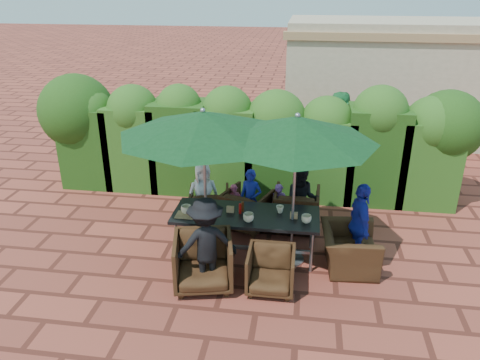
# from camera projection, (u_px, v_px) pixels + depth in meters

# --- Properties ---
(ground) EXTENTS (80.00, 80.00, 0.00)m
(ground) POSITION_uv_depth(u_px,v_px,m) (234.00, 247.00, 7.98)
(ground) COLOR brown
(ground) RESTS_ON ground
(dining_table) EXTENTS (2.34, 0.90, 0.75)m
(dining_table) POSITION_uv_depth(u_px,v_px,m) (246.00, 218.00, 7.52)
(dining_table) COLOR black
(dining_table) RESTS_ON ground
(umbrella_left) EXTENTS (2.63, 2.63, 2.46)m
(umbrella_left) POSITION_uv_depth(u_px,v_px,m) (203.00, 124.00, 7.01)
(umbrella_left) COLOR gray
(umbrella_left) RESTS_ON ground
(umbrella_right) EXTENTS (2.40, 2.40, 2.46)m
(umbrella_right) POSITION_uv_depth(u_px,v_px,m) (297.00, 130.00, 6.75)
(umbrella_right) COLOR gray
(umbrella_right) RESTS_ON ground
(chair_far_left) EXTENTS (0.83, 0.79, 0.74)m
(chair_far_left) POSITION_uv_depth(u_px,v_px,m) (209.00, 204.00, 8.68)
(chair_far_left) COLOR black
(chair_far_left) RESTS_ON ground
(chair_far_mid) EXTENTS (0.97, 0.95, 0.79)m
(chair_far_mid) POSITION_uv_depth(u_px,v_px,m) (247.00, 207.00, 8.50)
(chair_far_mid) COLOR black
(chair_far_mid) RESTS_ON ground
(chair_far_right) EXTENTS (0.82, 0.77, 0.82)m
(chair_far_right) POSITION_uv_depth(u_px,v_px,m) (296.00, 207.00, 8.49)
(chair_far_right) COLOR black
(chair_far_right) RESTS_ON ground
(chair_near_left) EXTENTS (1.00, 0.95, 0.87)m
(chair_near_left) POSITION_uv_depth(u_px,v_px,m) (203.00, 259.00, 6.85)
(chair_near_left) COLOR black
(chair_near_left) RESTS_ON ground
(chair_near_right) EXTENTS (0.69, 0.64, 0.70)m
(chair_near_right) POSITION_uv_depth(u_px,v_px,m) (271.00, 268.00, 6.78)
(chair_near_right) COLOR black
(chair_near_right) RESTS_ON ground
(chair_end_right) EXTENTS (0.70, 1.02, 0.86)m
(chair_end_right) POSITION_uv_depth(u_px,v_px,m) (350.00, 243.00, 7.29)
(chair_end_right) COLOR black
(chair_end_right) RESTS_ON ground
(adult_far_left) EXTENTS (0.68, 0.55, 1.20)m
(adult_far_left) POSITION_uv_depth(u_px,v_px,m) (203.00, 194.00, 8.53)
(adult_far_left) COLOR white
(adult_far_left) RESTS_ON ground
(adult_far_mid) EXTENTS (0.46, 0.40, 1.13)m
(adult_far_mid) POSITION_uv_depth(u_px,v_px,m) (251.00, 199.00, 8.41)
(adult_far_mid) COLOR #1D26A0
(adult_far_mid) RESTS_ON ground
(adult_far_right) EXTENTS (0.61, 0.39, 1.25)m
(adult_far_right) POSITION_uv_depth(u_px,v_px,m) (302.00, 201.00, 8.22)
(adult_far_right) COLOR black
(adult_far_right) RESTS_ON ground
(adult_near_left) EXTENTS (1.00, 0.74, 1.42)m
(adult_near_left) POSITION_uv_depth(u_px,v_px,m) (206.00, 244.00, 6.72)
(adult_near_left) COLOR black
(adult_near_left) RESTS_ON ground
(adult_end_right) EXTENTS (0.53, 0.86, 1.37)m
(adult_end_right) POSITION_uv_depth(u_px,v_px,m) (360.00, 225.00, 7.30)
(adult_end_right) COLOR #1D26A0
(adult_end_right) RESTS_ON ground
(child_left) EXTENTS (0.32, 0.28, 0.78)m
(child_left) POSITION_uv_depth(u_px,v_px,m) (234.00, 204.00, 8.62)
(child_left) COLOR #D1496B
(child_left) RESTS_ON ground
(child_right) EXTENTS (0.35, 0.31, 0.85)m
(child_right) POSITION_uv_depth(u_px,v_px,m) (279.00, 206.00, 8.46)
(child_right) COLOR #9452B2
(child_right) RESTS_ON ground
(pedestrian_a) EXTENTS (1.69, 1.56, 1.82)m
(pedestrian_a) POSITION_uv_depth(u_px,v_px,m) (339.00, 129.00, 11.20)
(pedestrian_a) COLOR #227D3C
(pedestrian_a) RESTS_ON ground
(pedestrian_b) EXTENTS (0.96, 0.69, 1.82)m
(pedestrian_b) POSITION_uv_depth(u_px,v_px,m) (368.00, 127.00, 11.33)
(pedestrian_b) COLOR #D1496B
(pedestrian_b) RESTS_ON ground
(pedestrian_c) EXTENTS (0.94, 1.06, 1.53)m
(pedestrian_c) POSITION_uv_depth(u_px,v_px,m) (396.00, 137.00, 11.06)
(pedestrian_c) COLOR gray
(pedestrian_c) RESTS_ON ground
(cup_a) EXTENTS (0.17, 0.17, 0.14)m
(cup_a) POSITION_uv_depth(u_px,v_px,m) (186.00, 209.00, 7.48)
(cup_a) COLOR beige
(cup_a) RESTS_ON dining_table
(cup_b) EXTENTS (0.13, 0.13, 0.12)m
(cup_b) POSITION_uv_depth(u_px,v_px,m) (206.00, 205.00, 7.65)
(cup_b) COLOR beige
(cup_b) RESTS_ON dining_table
(cup_c) EXTENTS (0.17, 0.17, 0.14)m
(cup_c) POSITION_uv_depth(u_px,v_px,m) (248.00, 217.00, 7.23)
(cup_c) COLOR beige
(cup_c) RESTS_ON dining_table
(cup_d) EXTENTS (0.13, 0.13, 0.12)m
(cup_d) POSITION_uv_depth(u_px,v_px,m) (280.00, 209.00, 7.51)
(cup_d) COLOR beige
(cup_d) RESTS_ON dining_table
(cup_e) EXTENTS (0.16, 0.16, 0.13)m
(cup_e) POSITION_uv_depth(u_px,v_px,m) (306.00, 219.00, 7.20)
(cup_e) COLOR beige
(cup_e) RESTS_ON dining_table
(ketchup_bottle) EXTENTS (0.04, 0.04, 0.17)m
(ketchup_bottle) POSITION_uv_depth(u_px,v_px,m) (240.00, 209.00, 7.48)
(ketchup_bottle) COLOR #B20C0A
(ketchup_bottle) RESTS_ON dining_table
(sauce_bottle) EXTENTS (0.04, 0.04, 0.17)m
(sauce_bottle) POSITION_uv_depth(u_px,v_px,m) (243.00, 207.00, 7.54)
(sauce_bottle) COLOR #4C230C
(sauce_bottle) RESTS_ON dining_table
(serving_tray) EXTENTS (0.35, 0.25, 0.02)m
(serving_tray) POSITION_uv_depth(u_px,v_px,m) (187.00, 215.00, 7.43)
(serving_tray) COLOR olive
(serving_tray) RESTS_ON dining_table
(number_block_left) EXTENTS (0.12, 0.06, 0.10)m
(number_block_left) POSITION_uv_depth(u_px,v_px,m) (230.00, 209.00, 7.53)
(number_block_left) COLOR tan
(number_block_left) RESTS_ON dining_table
(number_block_right) EXTENTS (0.12, 0.06, 0.10)m
(number_block_right) POSITION_uv_depth(u_px,v_px,m) (294.00, 215.00, 7.34)
(number_block_right) COLOR tan
(number_block_right) RESTS_ON dining_table
(hedge_wall) EXTENTS (9.10, 1.60, 2.40)m
(hedge_wall) POSITION_uv_depth(u_px,v_px,m) (246.00, 134.00, 9.60)
(hedge_wall) COLOR #1D3C10
(hedge_wall) RESTS_ON ground
(building) EXTENTS (6.20, 3.08, 3.20)m
(building) POSITION_uv_depth(u_px,v_px,m) (394.00, 79.00, 13.24)
(building) COLOR #C6B293
(building) RESTS_ON ground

